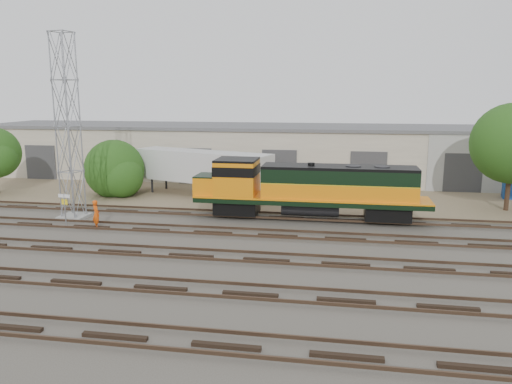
% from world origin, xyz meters
% --- Properties ---
extents(ground, '(140.00, 140.00, 0.00)m').
position_xyz_m(ground, '(0.00, 0.00, 0.00)').
color(ground, '#47423A').
rests_on(ground, ground).
extents(dirt_strip, '(80.00, 16.00, 0.02)m').
position_xyz_m(dirt_strip, '(0.00, 15.00, 0.01)').
color(dirt_strip, '#726047').
rests_on(dirt_strip, ground).
extents(tracks, '(80.00, 20.40, 0.28)m').
position_xyz_m(tracks, '(0.00, -3.00, 0.08)').
color(tracks, black).
rests_on(tracks, ground).
extents(warehouse, '(58.40, 10.40, 5.30)m').
position_xyz_m(warehouse, '(0.04, 22.98, 2.65)').
color(warehouse, beige).
rests_on(warehouse, ground).
extents(locomotive, '(15.76, 2.77, 3.79)m').
position_xyz_m(locomotive, '(5.36, 6.00, 2.20)').
color(locomotive, black).
rests_on(locomotive, tracks).
extents(signal_tower, '(1.82, 1.82, 12.36)m').
position_xyz_m(signal_tower, '(-10.44, 3.74, 6.03)').
color(signal_tower, gray).
rests_on(signal_tower, ground).
extents(sign_post, '(0.87, 0.17, 2.15)m').
position_xyz_m(sign_post, '(-9.81, 1.60, 1.50)').
color(sign_post, gray).
rests_on(sign_post, ground).
extents(worker, '(0.78, 0.78, 1.82)m').
position_xyz_m(worker, '(-7.63, 1.52, 0.91)').
color(worker, '#E74F0C').
rests_on(worker, ground).
extents(semi_trailer, '(12.36, 6.44, 3.77)m').
position_xyz_m(semi_trailer, '(-3.45, 12.42, 2.37)').
color(semi_trailer, silver).
rests_on(semi_trailer, ground).
extents(tree_mid, '(5.22, 4.97, 4.97)m').
position_xyz_m(tree_mid, '(-10.94, 11.59, 2.06)').
color(tree_mid, '#382619').
rests_on(tree_mid, ground).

